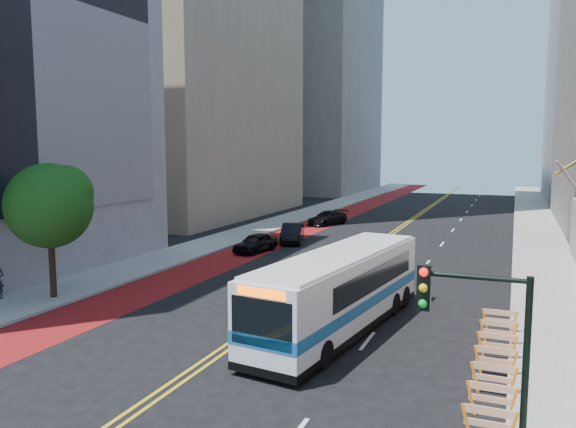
# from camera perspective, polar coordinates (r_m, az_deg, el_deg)

# --- Properties ---
(ground) EXTENTS (160.00, 160.00, 0.00)m
(ground) POSITION_cam_1_polar(r_m,az_deg,el_deg) (19.57, -10.93, -16.24)
(ground) COLOR black
(ground) RESTS_ON ground
(sidewalk_left) EXTENTS (4.00, 140.00, 0.15)m
(sidewalk_left) POSITION_cam_1_polar(r_m,az_deg,el_deg) (50.66, -3.85, -1.76)
(sidewalk_left) COLOR gray
(sidewalk_left) RESTS_ON ground
(sidewalk_right) EXTENTS (4.00, 140.00, 0.15)m
(sidewalk_right) POSITION_cam_1_polar(r_m,az_deg,el_deg) (45.71, 24.39, -3.30)
(sidewalk_right) COLOR gray
(sidewalk_right) RESTS_ON ground
(bus_lane_paint) EXTENTS (3.60, 140.00, 0.01)m
(bus_lane_paint) POSITION_cam_1_polar(r_m,az_deg,el_deg) (49.11, 0.25, -2.10)
(bus_lane_paint) COLOR maroon
(bus_lane_paint) RESTS_ON ground
(center_line_inner) EXTENTS (0.14, 140.00, 0.01)m
(center_line_inner) POSITION_cam_1_polar(r_m,az_deg,el_deg) (46.78, 9.30, -2.64)
(center_line_inner) COLOR gold
(center_line_inner) RESTS_ON ground
(center_line_outer) EXTENTS (0.14, 140.00, 0.01)m
(center_line_outer) POSITION_cam_1_polar(r_m,az_deg,el_deg) (46.70, 9.74, -2.67)
(center_line_outer) COLOR gold
(center_line_outer) RESTS_ON ground
(lane_dashes) EXTENTS (0.14, 98.20, 0.01)m
(lane_dashes) POSITION_cam_1_polar(r_m,az_deg,el_deg) (53.82, 16.39, -1.59)
(lane_dashes) COLOR silver
(lane_dashes) RESTS_ON ground
(midrise_left_far) EXTENTS (20.00, 26.00, 65.00)m
(midrise_left_far) POSITION_cam_1_polar(r_m,az_deg,el_deg) (102.10, 2.13, 20.93)
(midrise_left_far) COLOR slate
(midrise_left_far) RESTS_ON ground
(construction_barriers) EXTENTS (1.42, 10.91, 1.00)m
(construction_barriers) POSITION_cam_1_polar(r_m,az_deg,el_deg) (19.72, 20.27, -14.25)
(construction_barriers) COLOR orange
(construction_barriers) RESTS_ON ground
(street_tree) EXTENTS (4.20, 4.20, 6.70)m
(street_tree) POSITION_cam_1_polar(r_m,az_deg,el_deg) (30.01, -22.97, 1.09)
(street_tree) COLOR black
(street_tree) RESTS_ON sidewalk_left
(traffic_signal) EXTENTS (2.21, 0.34, 5.07)m
(traffic_signal) POSITION_cam_1_polar(r_m,az_deg,el_deg) (12.17, 18.83, -12.27)
(traffic_signal) COLOR black
(traffic_signal) RESTS_ON sidewalk_right
(transit_bus) EXTENTS (4.25, 12.32, 3.32)m
(transit_bus) POSITION_cam_1_polar(r_m,az_deg,el_deg) (23.60, 5.39, -7.67)
(transit_bus) COLOR silver
(transit_bus) RESTS_ON ground
(car_a) EXTENTS (2.33, 4.27, 1.38)m
(car_a) POSITION_cam_1_polar(r_m,az_deg,el_deg) (40.97, -3.30, -2.93)
(car_a) COLOR black
(car_a) RESTS_ON ground
(car_b) EXTENTS (2.83, 4.86, 1.51)m
(car_b) POSITION_cam_1_polar(r_m,az_deg,el_deg) (44.97, 0.44, -1.96)
(car_b) COLOR black
(car_b) RESTS_ON ground
(car_c) EXTENTS (3.50, 5.07, 1.36)m
(car_c) POSITION_cam_1_polar(r_m,az_deg,el_deg) (55.25, 4.02, -0.41)
(car_c) COLOR black
(car_c) RESTS_ON ground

